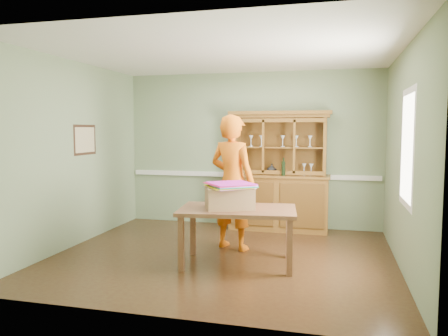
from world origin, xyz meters
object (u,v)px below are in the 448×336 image
(china_hutch, at_px, (279,188))
(dining_table, at_px, (238,215))
(cardboard_box, at_px, (229,198))
(person, at_px, (232,182))

(china_hutch, distance_m, dining_table, 2.10)
(dining_table, bearing_deg, cardboard_box, -171.82)
(china_hutch, relative_size, cardboard_box, 3.51)
(china_hutch, bearing_deg, dining_table, -97.06)
(china_hutch, bearing_deg, cardboard_box, -99.63)
(china_hutch, xyz_separation_m, dining_table, (-0.26, -2.08, -0.07))
(cardboard_box, bearing_deg, person, 100.40)
(china_hutch, height_order, cardboard_box, china_hutch)
(dining_table, height_order, person, person)
(cardboard_box, bearing_deg, dining_table, 15.06)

